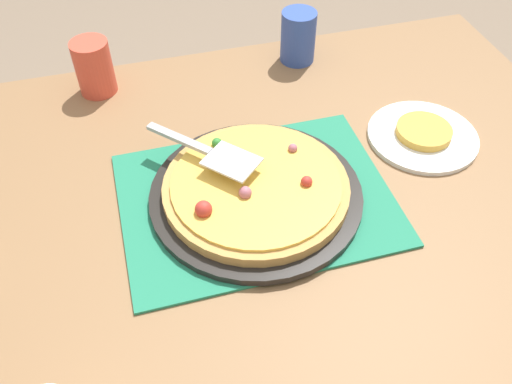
{
  "coord_description": "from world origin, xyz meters",
  "views": [
    {
      "loc": [
        0.18,
        0.64,
        1.47
      ],
      "look_at": [
        0.0,
        0.0,
        0.77
      ],
      "focal_mm": 38.35,
      "sensor_mm": 36.0,
      "label": 1
    }
  ],
  "objects_px": {
    "pizza_pan": "(256,195)",
    "plate_near_left": "(422,136)",
    "pizza_server": "(209,152)",
    "pizza": "(256,187)",
    "served_slice_left": "(424,131)",
    "cup_corner": "(298,37)",
    "cup_near": "(94,67)"
  },
  "relations": [
    {
      "from": "pizza",
      "to": "served_slice_left",
      "type": "distance_m",
      "value": 0.38
    },
    {
      "from": "served_slice_left",
      "to": "cup_corner",
      "type": "relative_size",
      "value": 0.92
    },
    {
      "from": "pizza_pan",
      "to": "cup_corner",
      "type": "height_order",
      "value": "cup_corner"
    },
    {
      "from": "cup_corner",
      "to": "pizza",
      "type": "bearing_deg",
      "value": 62.29
    },
    {
      "from": "pizza",
      "to": "cup_corner",
      "type": "xyz_separation_m",
      "value": [
        -0.22,
        -0.41,
        0.03
      ]
    },
    {
      "from": "plate_near_left",
      "to": "pizza_server",
      "type": "bearing_deg",
      "value": 0.12
    },
    {
      "from": "cup_corner",
      "to": "served_slice_left",
      "type": "bearing_deg",
      "value": 114.26
    },
    {
      "from": "pizza_pan",
      "to": "cup_near",
      "type": "xyz_separation_m",
      "value": [
        0.25,
        -0.41,
        0.05
      ]
    },
    {
      "from": "plate_near_left",
      "to": "cup_corner",
      "type": "distance_m",
      "value": 0.38
    },
    {
      "from": "pizza",
      "to": "served_slice_left",
      "type": "height_order",
      "value": "pizza"
    },
    {
      "from": "plate_near_left",
      "to": "cup_corner",
      "type": "height_order",
      "value": "cup_corner"
    },
    {
      "from": "served_slice_left",
      "to": "cup_corner",
      "type": "distance_m",
      "value": 0.37
    },
    {
      "from": "plate_near_left",
      "to": "cup_near",
      "type": "distance_m",
      "value": 0.7
    },
    {
      "from": "pizza",
      "to": "pizza_server",
      "type": "relative_size",
      "value": 1.66
    },
    {
      "from": "pizza_pan",
      "to": "served_slice_left",
      "type": "bearing_deg",
      "value": -168.8
    },
    {
      "from": "pizza_pan",
      "to": "plate_near_left",
      "type": "relative_size",
      "value": 1.73
    },
    {
      "from": "cup_near",
      "to": "pizza_server",
      "type": "xyz_separation_m",
      "value": [
        -0.18,
        0.34,
        0.01
      ]
    },
    {
      "from": "plate_near_left",
      "to": "cup_near",
      "type": "height_order",
      "value": "cup_near"
    },
    {
      "from": "pizza_pan",
      "to": "pizza_server",
      "type": "relative_size",
      "value": 1.92
    },
    {
      "from": "cup_near",
      "to": "pizza_pan",
      "type": "bearing_deg",
      "value": 120.82
    },
    {
      "from": "pizza",
      "to": "served_slice_left",
      "type": "xyz_separation_m",
      "value": [
        -0.37,
        -0.07,
        -0.02
      ]
    },
    {
      "from": "plate_near_left",
      "to": "pizza_server",
      "type": "distance_m",
      "value": 0.44
    },
    {
      "from": "plate_near_left",
      "to": "served_slice_left",
      "type": "xyz_separation_m",
      "value": [
        0.0,
        0.0,
        0.01
      ]
    },
    {
      "from": "served_slice_left",
      "to": "cup_near",
      "type": "bearing_deg",
      "value": -28.92
    },
    {
      "from": "cup_near",
      "to": "cup_corner",
      "type": "relative_size",
      "value": 1.0
    },
    {
      "from": "served_slice_left",
      "to": "cup_corner",
      "type": "bearing_deg",
      "value": -65.74
    },
    {
      "from": "served_slice_left",
      "to": "pizza_server",
      "type": "distance_m",
      "value": 0.44
    },
    {
      "from": "pizza_pan",
      "to": "cup_near",
      "type": "height_order",
      "value": "cup_near"
    },
    {
      "from": "pizza",
      "to": "served_slice_left",
      "type": "bearing_deg",
      "value": -168.84
    },
    {
      "from": "pizza_pan",
      "to": "pizza",
      "type": "bearing_deg",
      "value": -5.34
    },
    {
      "from": "pizza_pan",
      "to": "cup_near",
      "type": "relative_size",
      "value": 3.17
    },
    {
      "from": "cup_near",
      "to": "cup_corner",
      "type": "height_order",
      "value": "same"
    }
  ]
}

